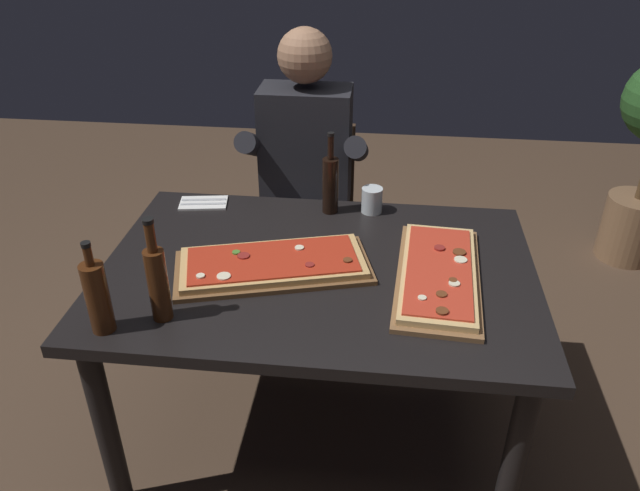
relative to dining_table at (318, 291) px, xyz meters
name	(u,v)px	position (x,y,z in m)	size (l,w,h in m)	color
ground_plane	(319,427)	(0.00, 0.00, -0.64)	(6.40, 6.40, 0.00)	#4C3828
dining_table	(318,291)	(0.00, 0.00, 0.00)	(1.40, 0.96, 0.74)	black
pizza_rectangular_front	(273,265)	(-0.14, -0.04, 0.11)	(0.68, 0.44, 0.05)	brown
pizza_rectangular_left	(438,274)	(0.38, -0.03, 0.11)	(0.29, 0.61, 0.05)	brown
wine_bottle_dark	(97,296)	(-0.56, -0.39, 0.21)	(0.07, 0.07, 0.28)	#47230F
oil_bottle_amber	(158,281)	(-0.41, -0.32, 0.22)	(0.06, 0.06, 0.32)	#47230F
vinegar_bottle_green	(331,183)	(0.00, 0.39, 0.21)	(0.06, 0.06, 0.31)	black
tumbler_near_camera	(372,201)	(0.15, 0.40, 0.14)	(0.08, 0.08, 0.10)	silver
napkin_cutlery_set	(203,203)	(-0.49, 0.39, 0.10)	(0.19, 0.14, 0.01)	white
diner_chair	(309,211)	(-0.14, 0.86, -0.16)	(0.44, 0.44, 0.87)	#3D2B1E
seated_diner	(305,171)	(-0.14, 0.74, 0.10)	(0.53, 0.41, 1.33)	#23232D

